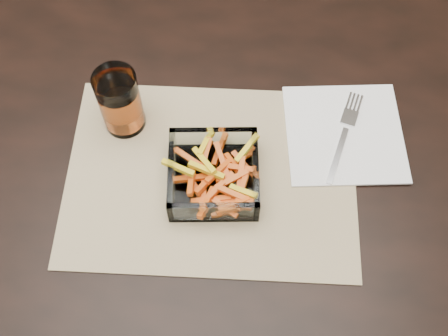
{
  "coord_description": "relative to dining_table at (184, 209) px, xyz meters",
  "views": [
    {
      "loc": [
        0.11,
        -0.37,
        1.53
      ],
      "look_at": [
        0.07,
        0.02,
        0.78
      ],
      "focal_mm": 45.0,
      "sensor_mm": 36.0,
      "label": 1
    }
  ],
  "objects": [
    {
      "name": "dining_table",
      "position": [
        0.0,
        0.0,
        0.0
      ],
      "size": [
        1.6,
        0.9,
        0.75
      ],
      "color": "black",
      "rests_on": "ground"
    },
    {
      "name": "placemat",
      "position": [
        0.05,
        0.02,
        0.09
      ],
      "size": [
        0.47,
        0.36,
        0.0
      ],
      "primitive_type": "cube",
      "rotation": [
        0.0,
        0.0,
        0.07
      ],
      "color": "tan",
      "rests_on": "dining_table"
    },
    {
      "name": "glass_bowl",
      "position": [
        0.05,
        0.01,
        0.11
      ],
      "size": [
        0.15,
        0.15,
        0.05
      ],
      "rotation": [
        0.0,
        0.0,
        0.13
      ],
      "color": "white",
      "rests_on": "placemat"
    },
    {
      "name": "tumbler",
      "position": [
        -0.11,
        0.1,
        0.14
      ],
      "size": [
        0.07,
        0.07,
        0.12
      ],
      "color": "white",
      "rests_on": "placemat"
    },
    {
      "name": "napkin",
      "position": [
        0.25,
        0.12,
        0.09
      ],
      "size": [
        0.21,
        0.21,
        0.0
      ],
      "primitive_type": "cube",
      "rotation": [
        0.0,
        0.0,
        0.14
      ],
      "color": "white",
      "rests_on": "placemat"
    },
    {
      "name": "fork",
      "position": [
        0.25,
        0.12,
        0.1
      ],
      "size": [
        0.06,
        0.18,
        0.0
      ],
      "rotation": [
        0.0,
        0.0,
        -0.24
      ],
      "color": "silver",
      "rests_on": "napkin"
    }
  ]
}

